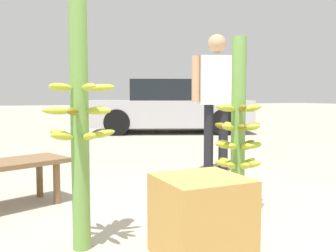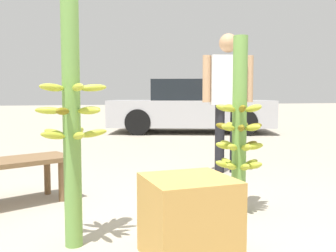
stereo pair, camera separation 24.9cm
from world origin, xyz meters
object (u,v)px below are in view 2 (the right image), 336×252
(banana_stalk_left, at_px, (72,117))
(parked_car, at_px, (192,107))
(vendor_person, at_px, (228,90))
(banana_stalk_center, at_px, (239,129))
(produce_crate, at_px, (188,218))

(banana_stalk_left, distance_m, parked_car, 7.62)
(banana_stalk_left, distance_m, vendor_person, 2.65)
(banana_stalk_left, relative_size, banana_stalk_center, 1.13)
(banana_stalk_left, xyz_separation_m, vendor_person, (2.03, 1.69, 0.21))
(banana_stalk_left, bearing_deg, vendor_person, 39.77)
(banana_stalk_left, distance_m, produce_crate, 0.93)
(parked_car, distance_m, produce_crate, 7.75)
(parked_car, xyz_separation_m, produce_crate, (-3.14, -7.07, -0.42))
(produce_crate, bearing_deg, banana_stalk_left, 144.46)
(banana_stalk_center, bearing_deg, banana_stalk_left, -169.59)
(vendor_person, distance_m, produce_crate, 2.67)
(banana_stalk_center, bearing_deg, vendor_person, 64.20)
(banana_stalk_left, bearing_deg, banana_stalk_center, 10.41)
(banana_stalk_center, relative_size, parked_car, 0.31)
(banana_stalk_center, distance_m, parked_car, 6.84)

